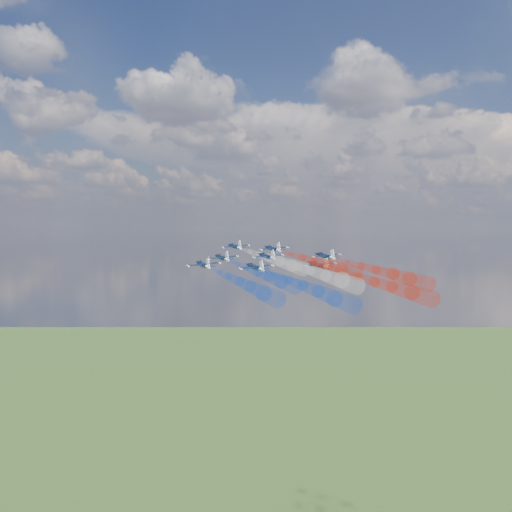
% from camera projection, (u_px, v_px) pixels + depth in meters
% --- Properties ---
extents(jet_lead, '(14.61, 14.63, 4.71)m').
position_uv_depth(jet_lead, '(235.00, 247.00, 183.22)').
color(jet_lead, black).
extents(trail_lead, '(31.34, 29.39, 7.89)m').
position_uv_depth(trail_lead, '(269.00, 258.00, 161.17)').
color(trail_lead, white).
extents(jet_inner_left, '(14.61, 14.63, 4.71)m').
position_uv_depth(jet_inner_left, '(222.00, 258.00, 167.18)').
color(jet_inner_left, black).
extents(trail_inner_left, '(31.34, 29.39, 7.89)m').
position_uv_depth(trail_inner_left, '(258.00, 272.00, 145.13)').
color(trail_inner_left, blue).
extents(jet_inner_right, '(14.61, 14.63, 4.71)m').
position_uv_depth(jet_inner_right, '(273.00, 249.00, 174.86)').
color(jet_inner_right, black).
extents(trail_inner_right, '(31.34, 29.39, 7.89)m').
position_uv_depth(trail_inner_right, '(314.00, 261.00, 152.81)').
color(trail_inner_right, red).
extents(jet_outer_left, '(14.61, 14.63, 4.71)m').
position_uv_depth(jet_outer_left, '(203.00, 265.00, 153.95)').
color(jet_outer_left, black).
extents(trail_outer_left, '(31.34, 29.39, 7.89)m').
position_uv_depth(trail_outer_left, '(239.00, 282.00, 131.90)').
color(trail_outer_left, blue).
extents(jet_center_third, '(14.61, 14.63, 4.71)m').
position_uv_depth(jet_center_third, '(267.00, 257.00, 161.26)').
color(jet_center_third, black).
extents(trail_center_third, '(31.34, 29.39, 7.89)m').
position_uv_depth(trail_center_third, '(311.00, 271.00, 139.21)').
color(trail_center_third, white).
extents(jet_outer_right, '(14.61, 14.63, 4.71)m').
position_uv_depth(jet_outer_right, '(325.00, 256.00, 168.01)').
color(jet_outer_right, black).
extents(trail_outer_right, '(31.34, 29.39, 7.89)m').
position_uv_depth(trail_outer_right, '(376.00, 270.00, 145.96)').
color(trail_outer_right, red).
extents(jet_rear_left, '(14.61, 14.63, 4.71)m').
position_uv_depth(jet_rear_left, '(255.00, 267.00, 146.81)').
color(jet_rear_left, black).
extents(trail_rear_left, '(31.34, 29.39, 7.89)m').
position_uv_depth(trail_rear_left, '(303.00, 286.00, 124.76)').
color(trail_rear_left, blue).
extents(jet_rear_right, '(14.61, 14.63, 4.71)m').
position_uv_depth(jet_rear_right, '(319.00, 265.00, 154.51)').
color(jet_rear_right, black).
extents(trail_rear_right, '(31.34, 29.39, 7.89)m').
position_uv_depth(trail_rear_right, '(374.00, 282.00, 132.46)').
color(trail_rear_right, red).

